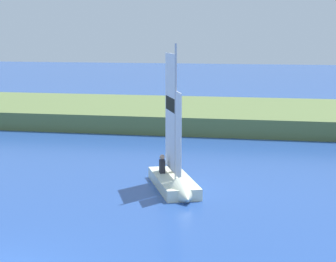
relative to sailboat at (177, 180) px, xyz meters
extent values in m
cube|color=#5B703D|center=(-3.13, 17.77, 0.06)|extent=(80.00, 11.65, 1.08)
cube|color=silver|center=(-0.24, 0.57, -0.27)|extent=(2.70, 4.12, 0.42)
cone|color=silver|center=(0.53, -1.25, -0.27)|extent=(1.43, 1.35, 1.14)
cylinder|color=#B7B7BC|center=(-0.09, 0.20, 2.46)|extent=(0.08, 0.08, 5.04)
cube|color=white|center=(-0.45, 1.07, 2.39)|extent=(0.76, 1.74, 4.40)
cube|color=black|center=(-0.45, 1.07, 2.67)|extent=(0.69, 1.57, 0.53)
cube|color=white|center=(0.12, -0.28, 1.70)|extent=(0.36, 0.79, 3.12)
cylinder|color=#B7B7BC|center=(-0.45, 1.07, 0.16)|extent=(0.79, 1.75, 0.06)
cube|color=#26262D|center=(-0.81, 1.21, 0.20)|extent=(0.29, 0.34, 0.52)
sphere|color=tan|center=(-0.81, 1.21, 0.57)|extent=(0.20, 0.20, 0.20)
cube|color=orange|center=(-0.34, 1.52, 0.18)|extent=(0.29, 0.34, 0.47)
sphere|color=tan|center=(-0.34, 1.52, 0.52)|extent=(0.20, 0.20, 0.20)
camera|label=1|loc=(4.10, -21.47, 5.39)|focal=65.14mm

